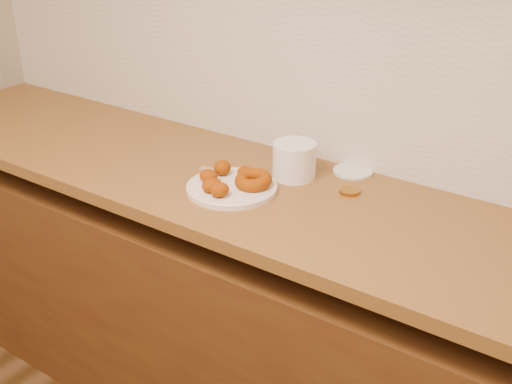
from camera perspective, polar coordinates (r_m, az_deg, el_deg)
wall_back at (r=1.86m, az=14.59°, el=13.97°), size 4.00×0.02×2.70m
base_cabinet at (r=2.03m, az=8.12°, el=-15.10°), size 3.60×0.60×0.77m
butcher_block at (r=2.08m, az=-7.08°, el=2.15°), size 2.30×0.62×0.04m
backsplash at (r=1.88m, az=13.95°, el=9.46°), size 3.60×0.02×0.60m
donut_plate at (r=1.86m, az=-2.17°, el=0.37°), size 0.26×0.26×0.02m
ring_donut at (r=1.85m, az=-0.25°, el=1.08°), size 0.12×0.12×0.05m
fried_dough_chunks at (r=1.86m, az=-3.32°, el=1.22°), size 0.15×0.21×0.05m
plastic_tub at (r=1.93m, az=3.43°, el=2.84°), size 0.14×0.14×0.11m
tub_lid at (r=2.00m, az=8.61°, el=1.83°), size 0.14×0.14×0.01m
brass_jar_lid at (r=1.87m, az=8.33°, el=0.08°), size 0.07×0.07×0.01m
wooden_utensil at (r=1.95m, az=-2.49°, el=1.63°), size 0.18×0.07×0.01m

